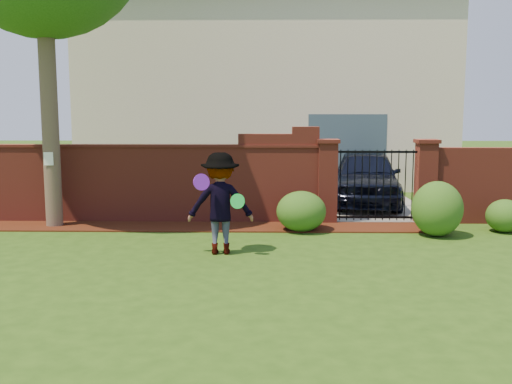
{
  "coord_description": "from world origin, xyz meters",
  "views": [
    {
      "loc": [
        1.05,
        -9.28,
        2.53
      ],
      "look_at": [
        0.85,
        1.4,
        1.05
      ],
      "focal_mm": 41.67,
      "sensor_mm": 36.0,
      "label": 1
    }
  ],
  "objects_px": {
    "man": "(220,204)",
    "frisbee_green": "(238,201)",
    "frisbee_purple": "(201,182)",
    "car": "(366,178)"
  },
  "relations": [
    {
      "from": "man",
      "to": "frisbee_green",
      "type": "bearing_deg",
      "value": 140.45
    },
    {
      "from": "man",
      "to": "frisbee_green",
      "type": "distance_m",
      "value": 0.41
    },
    {
      "from": "frisbee_purple",
      "to": "frisbee_green",
      "type": "xyz_separation_m",
      "value": [
        0.61,
        0.09,
        -0.34
      ]
    },
    {
      "from": "car",
      "to": "frisbee_purple",
      "type": "height_order",
      "value": "car"
    },
    {
      "from": "car",
      "to": "frisbee_green",
      "type": "relative_size",
      "value": 16.64
    },
    {
      "from": "man",
      "to": "frisbee_purple",
      "type": "height_order",
      "value": "man"
    },
    {
      "from": "man",
      "to": "frisbee_green",
      "type": "xyz_separation_m",
      "value": [
        0.32,
        -0.24,
        0.08
      ]
    },
    {
      "from": "car",
      "to": "frisbee_purple",
      "type": "distance_m",
      "value": 6.91
    },
    {
      "from": "frisbee_green",
      "to": "frisbee_purple",
      "type": "bearing_deg",
      "value": -171.3
    },
    {
      "from": "man",
      "to": "car",
      "type": "bearing_deg",
      "value": -124.95
    }
  ]
}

